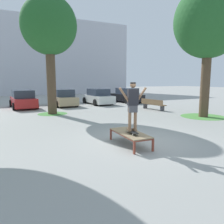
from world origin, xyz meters
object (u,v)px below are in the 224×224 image
object	(u,v)px
car_tan	(63,98)
car_black	(126,96)
skate_box	(130,134)
tree_near_right	(209,22)
car_white	(98,97)
skateboard	(132,131)
car_red	(23,100)
tree_mid_back	(49,27)
park_bench	(153,104)
skater	(133,103)

from	to	relation	value
car_tan	car_black	world-z (taller)	same
skate_box	tree_near_right	distance (m)	9.64
car_white	car_black	bearing A→B (deg)	6.03
skate_box	tree_near_right	size ratio (longest dim) A/B	0.24
skateboard	car_red	xyz separation A→B (m)	(-2.76, 13.16, 0.15)
skateboard	car_black	xyz separation A→B (m)	(7.39, 13.59, 0.15)
skateboard	car_white	distance (m)	13.82
tree_mid_back	car_tan	world-z (taller)	tree_mid_back
skate_box	car_tan	distance (m)	13.17
park_bench	skateboard	bearing A→B (deg)	-130.27
skate_box	car_black	distance (m)	15.32
car_black	tree_mid_back	bearing A→B (deg)	-150.72
car_black	park_bench	bearing A→B (deg)	-99.39
skateboard	car_tan	bearing A→B (deg)	87.34
skate_box	skater	distance (m)	1.13
tree_mid_back	car_tan	size ratio (longest dim) A/B	1.83
tree_near_right	car_tan	size ratio (longest dim) A/B	1.88
skate_box	tree_near_right	xyz separation A→B (m)	(7.32, 3.28, 5.35)
skater	tree_near_right	world-z (taller)	tree_near_right
car_black	park_bench	size ratio (longest dim) A/B	1.79
skater	car_white	size ratio (longest dim) A/B	0.39
skate_box	park_bench	world-z (taller)	park_bench
tree_mid_back	car_white	xyz separation A→B (m)	(5.16, 4.43, -5.07)
skate_box	car_black	world-z (taller)	car_black
skateboard	skate_box	bearing A→B (deg)	88.40
skateboard	car_white	xyz separation A→B (m)	(4.00, 13.23, 0.15)
skater	car_tan	world-z (taller)	skater
car_black	car_white	bearing A→B (deg)	-173.97
park_bench	tree_mid_back	bearing A→B (deg)	170.54
tree_mid_back	tree_near_right	bearing A→B (deg)	-32.25
tree_mid_back	park_bench	xyz separation A→B (m)	(7.55, -1.26, -5.31)
car_red	car_black	distance (m)	10.16
skateboard	car_black	bearing A→B (deg)	61.47
tree_near_right	tree_mid_back	size ratio (longest dim) A/B	1.03
skate_box	park_bench	distance (m)	9.75
skater	car_tan	xyz separation A→B (m)	(0.62, 13.32, -0.84)
tree_mid_back	car_tan	xyz separation A→B (m)	(1.78, 4.52, -5.07)
skateboard	tree_mid_back	world-z (taller)	tree_mid_back
car_black	park_bench	world-z (taller)	car_black
tree_near_right	car_white	xyz separation A→B (m)	(-3.32, 9.79, -5.07)
skater	tree_near_right	distance (m)	9.13
skater	park_bench	distance (m)	9.94
skate_box	park_bench	bearing A→B (deg)	49.13
car_red	car_tan	bearing A→B (deg)	2.77
car_white	tree_mid_back	bearing A→B (deg)	-139.34
skater	skate_box	bearing A→B (deg)	88.51
car_tan	car_white	world-z (taller)	same
car_white	car_tan	bearing A→B (deg)	178.48
skate_box	car_red	size ratio (longest dim) A/B	0.45
skate_box	car_white	size ratio (longest dim) A/B	0.45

